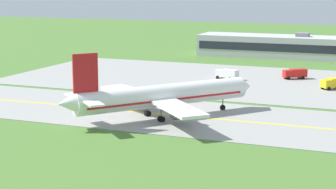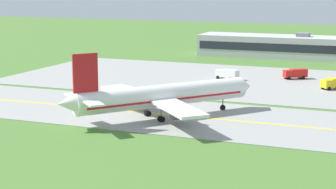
{
  "view_description": "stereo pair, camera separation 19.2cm",
  "coord_description": "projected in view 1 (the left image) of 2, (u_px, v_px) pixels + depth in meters",
  "views": [
    {
      "loc": [
        35.21,
        -98.49,
        24.33
      ],
      "look_at": [
        -4.18,
        -0.44,
        4.0
      ],
      "focal_mm": 62.71,
      "sensor_mm": 36.0,
      "label": 1
    },
    {
      "loc": [
        35.39,
        -98.42,
        24.33
      ],
      "look_at": [
        -4.18,
        -0.44,
        4.0
      ],
      "focal_mm": 62.71,
      "sensor_mm": 36.0,
      "label": 2
    }
  ],
  "objects": [
    {
      "name": "ground_plane",
      "position": [
        190.0,
        117.0,
        107.23
      ],
      "size": [
        500.0,
        500.0,
        0.0
      ],
      "primitive_type": "plane",
      "color": "#47702D"
    },
    {
      "name": "taxiway_strip",
      "position": [
        190.0,
        117.0,
        107.22
      ],
      "size": [
        240.0,
        28.0,
        0.1
      ],
      "primitive_type": "cube",
      "color": "gray",
      "rests_on": "ground"
    },
    {
      "name": "apron_pad",
      "position": [
        288.0,
        84.0,
        141.83
      ],
      "size": [
        140.0,
        52.0,
        0.1
      ],
      "primitive_type": "cube",
      "color": "gray",
      "rests_on": "ground"
    },
    {
      "name": "taxiway_centreline",
      "position": [
        190.0,
        117.0,
        107.21
      ],
      "size": [
        220.0,
        0.6,
        0.01
      ],
      "primitive_type": "cube",
      "color": "yellow",
      "rests_on": "taxiway_strip"
    },
    {
      "name": "airplane_lead",
      "position": [
        162.0,
        96.0,
        105.52
      ],
      "size": [
        29.29,
        33.36,
        12.7
      ],
      "color": "white",
      "rests_on": "ground"
    },
    {
      "name": "service_truck_baggage",
      "position": [
        333.0,
        83.0,
        134.76
      ],
      "size": [
        5.43,
        5.91,
        2.6
      ],
      "color": "yellow",
      "rests_on": "ground"
    },
    {
      "name": "service_truck_fuel",
      "position": [
        295.0,
        73.0,
        148.75
      ],
      "size": [
        6.08,
        5.15,
        2.6
      ],
      "color": "red",
      "rests_on": "ground"
    },
    {
      "name": "service_truck_pushback",
      "position": [
        227.0,
        74.0,
        148.14
      ],
      "size": [
        6.34,
        3.73,
        2.6
      ],
      "color": "silver",
      "rests_on": "ground"
    },
    {
      "name": "terminal_building",
      "position": [
        273.0,
        46.0,
        192.46
      ],
      "size": [
        48.09,
        13.83,
        8.26
      ],
      "color": "#B2B2B7",
      "rests_on": "ground"
    }
  ]
}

